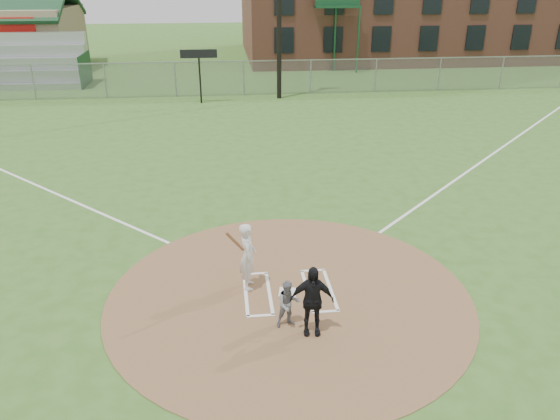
{
  "coord_description": "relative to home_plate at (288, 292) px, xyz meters",
  "views": [
    {
      "loc": [
        -1.37,
        -10.68,
        6.96
      ],
      "look_at": [
        0.0,
        2.0,
        1.3
      ],
      "focal_mm": 35.0,
      "sensor_mm": 36.0,
      "label": 1
    }
  ],
  "objects": [
    {
      "name": "bleachers",
      "position": [
        -12.97,
        26.1,
        1.56
      ],
      "size": [
        6.08,
        3.2,
        3.2
      ],
      "color": "#B7BABF",
      "rests_on": "ground"
    },
    {
      "name": "dirt_circle",
      "position": [
        0.03,
        -0.1,
        -0.02
      ],
      "size": [
        8.4,
        8.4,
        0.02
      ],
      "primitive_type": "cylinder",
      "color": "olive",
      "rests_on": "ground"
    },
    {
      "name": "ground",
      "position": [
        0.03,
        -0.1,
        -0.03
      ],
      "size": [
        140.0,
        140.0,
        0.0
      ],
      "primitive_type": "plane",
      "color": "#366321",
      "rests_on": "ground"
    },
    {
      "name": "batters_boxes",
      "position": [
        0.03,
        0.05,
        -0.01
      ],
      "size": [
        2.08,
        1.88,
        0.01
      ],
      "color": "white",
      "rests_on": "dirt_circle"
    },
    {
      "name": "foul_line_first",
      "position": [
        9.03,
        8.9,
        -0.03
      ],
      "size": [
        17.04,
        17.04,
        0.01
      ],
      "primitive_type": "cube",
      "rotation": [
        0.0,
        0.0,
        -0.79
      ],
      "color": "white",
      "rests_on": "ground"
    },
    {
      "name": "scoreboard_sign",
      "position": [
        -2.47,
        20.1,
        2.35
      ],
      "size": [
        2.0,
        0.1,
        2.93
      ],
      "color": "black",
      "rests_on": "ground"
    },
    {
      "name": "home_plate",
      "position": [
        0.0,
        0.0,
        0.0
      ],
      "size": [
        0.48,
        0.48,
        0.03
      ],
      "primitive_type": "cube",
      "rotation": [
        0.0,
        0.0,
        -0.21
      ],
      "color": "white",
      "rests_on": "dirt_circle"
    },
    {
      "name": "outfield_fence",
      "position": [
        0.03,
        21.9,
        0.98
      ],
      "size": [
        56.08,
        0.08,
        2.03
      ],
      "color": "slate",
      "rests_on": "ground"
    },
    {
      "name": "batter_at_plate",
      "position": [
        -0.89,
        0.38,
        0.82
      ],
      "size": [
        0.74,
        0.95,
        1.78
      ],
      "color": "silver",
      "rests_on": "dirt_circle"
    },
    {
      "name": "catcher",
      "position": [
        -0.14,
        -1.25,
        0.52
      ],
      "size": [
        0.59,
        0.5,
        1.06
      ],
      "primitive_type": "imported",
      "rotation": [
        0.0,
        0.0,
        0.2
      ],
      "color": "slate",
      "rests_on": "dirt_circle"
    },
    {
      "name": "foul_line_third",
      "position": [
        -8.97,
        8.9,
        -0.03
      ],
      "size": [
        17.04,
        17.04,
        0.01
      ],
      "primitive_type": "cube",
      "rotation": [
        0.0,
        0.0,
        0.79
      ],
      "color": "white",
      "rests_on": "ground"
    },
    {
      "name": "umpire",
      "position": [
        0.3,
        -1.54,
        0.76
      ],
      "size": [
        0.94,
        0.47,
        1.54
      ],
      "primitive_type": "imported",
      "rotation": [
        0.0,
        0.0,
        -0.1
      ],
      "color": "black",
      "rests_on": "dirt_circle"
    }
  ]
}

